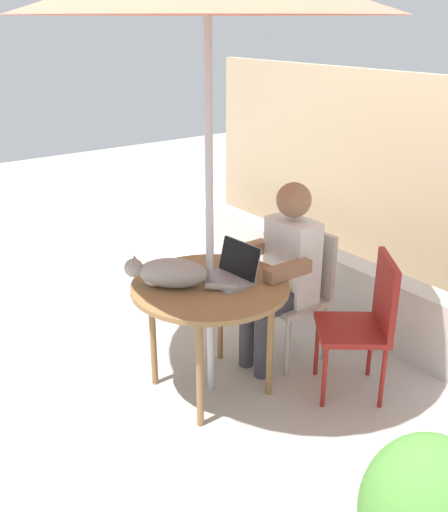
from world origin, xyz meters
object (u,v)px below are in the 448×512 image
chair_empty (367,316)px  person_seated (284,266)px  cat (169,273)px  laptop (233,269)px  chair_occupied (300,284)px  patio_table (210,294)px

chair_empty → person_seated: (-0.57, -0.16, 0.17)m
chair_empty → cat: size_ratio=1.77×
person_seated → chair_empty: bearing=15.9°
laptop → chair_empty: bearing=47.2°
chair_occupied → person_seated: 0.23m
chair_occupied → cat: cat is taller
chair_empty → laptop: 0.84m
patio_table → chair_occupied: chair_occupied is taller
laptop → cat: (-0.14, -0.36, 0.02)m
patio_table → chair_occupied: bearing=90.0°
patio_table → person_seated: person_seated is taller
chair_empty → person_seated: person_seated is taller
cat → laptop: bearing=69.2°
patio_table → laptop: 0.20m
chair_empty → laptop: size_ratio=2.75×
cat → patio_table: bearing=61.8°
person_seated → laptop: 0.44m
patio_table → person_seated: size_ratio=0.76×
laptop → chair_occupied: bearing=92.3°
person_seated → cat: person_seated is taller
patio_table → cat: size_ratio=1.85×
laptop → person_seated: bearing=93.2°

